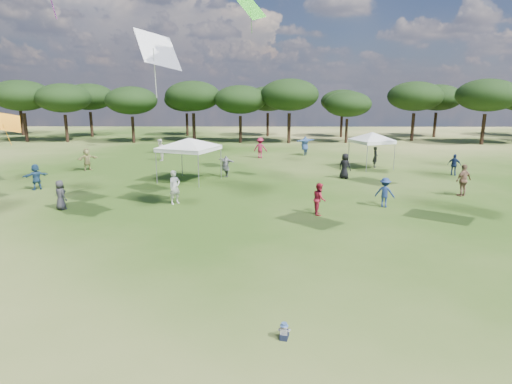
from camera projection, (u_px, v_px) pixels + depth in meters
tree_line at (281, 97)px, 53.40m from camera, size 108.78×17.63×7.77m
tent_left at (189, 140)px, 28.76m from camera, size 6.34×6.34×3.26m
tent_right at (372, 134)px, 33.49m from camera, size 5.08×5.08×3.21m
toddler at (284, 332)px, 10.48m from camera, size 0.32×0.35×0.44m
festival_crowd at (251, 162)px, 32.13m from camera, size 29.37×22.07×1.93m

